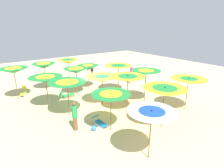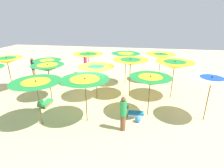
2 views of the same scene
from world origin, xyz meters
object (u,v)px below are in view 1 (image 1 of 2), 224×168
(beach_umbrella_5, at_px, (164,92))
(lounger_1, at_px, (100,122))
(beach_umbrella_1, at_px, (146,73))
(beach_umbrella_9, at_px, (44,66))
(beach_umbrella_2, at_px, (118,67))
(beachgoer_0, at_px, (132,74))
(beach_umbrella_4, at_px, (68,61))
(beach_umbrella_8, at_px, (76,71))
(beach_umbrella_12, at_px, (67,85))
(beach_umbrella_13, at_px, (46,79))
(beach_ball, at_px, (94,128))
(beach_umbrella_0, at_px, (189,81))
(lounger_2, at_px, (67,95))
(beachgoer_1, at_px, (75,116))
(beach_umbrella_6, at_px, (128,79))
(beach_umbrella_7, at_px, (102,79))
(lounger_0, at_px, (23,92))
(beach_umbrella_14, at_px, (14,71))
(beachgoer_2, at_px, (92,70))
(beach_umbrella_11, at_px, (111,97))
(beach_umbrella_3, at_px, (88,68))

(beach_umbrella_5, bearing_deg, lounger_1, -129.04)
(beach_umbrella_1, relative_size, beach_umbrella_9, 1.00)
(beach_umbrella_2, relative_size, lounger_1, 1.97)
(beachgoer_0, bearing_deg, beach_umbrella_4, -103.62)
(beach_umbrella_8, height_order, beach_umbrella_12, beach_umbrella_8)
(beach_umbrella_13, relative_size, beach_ball, 7.71)
(beach_umbrella_0, height_order, beach_umbrella_4, beach_umbrella_4)
(lounger_2, height_order, beachgoer_1, beachgoer_1)
(beach_umbrella_0, xyz_separation_m, beach_umbrella_1, (-2.60, -1.27, 0.22))
(beach_umbrella_6, height_order, beach_umbrella_9, beach_umbrella_6)
(beach_umbrella_1, xyz_separation_m, beach_umbrella_12, (-1.31, -5.45, -0.21))
(beach_umbrella_4, bearing_deg, beach_umbrella_7, -1.01)
(lounger_1, distance_m, lounger_2, 5.13)
(beach_umbrella_13, distance_m, lounger_0, 4.05)
(beach_umbrella_2, distance_m, beach_umbrella_14, 8.01)
(beach_umbrella_4, distance_m, beachgoer_1, 8.86)
(beach_umbrella_5, relative_size, beach_umbrella_6, 0.96)
(beach_umbrella_14, relative_size, lounger_1, 2.05)
(beach_umbrella_13, bearing_deg, beach_umbrella_0, 51.21)
(beach_umbrella_6, distance_m, beach_umbrella_9, 7.99)
(beach_ball, bearing_deg, beach_umbrella_5, 58.91)
(beach_umbrella_1, distance_m, lounger_2, 6.38)
(beach_umbrella_6, xyz_separation_m, lounger_1, (0.44, -2.42, -2.09))
(beachgoer_2, bearing_deg, beach_ball, 149.91)
(beachgoer_2, bearing_deg, lounger_2, 128.20)
(beach_umbrella_11, height_order, beach_umbrella_12, beach_umbrella_12)
(beachgoer_2, bearing_deg, beach_umbrella_5, 170.32)
(beach_umbrella_11, bearing_deg, beach_umbrella_8, 171.69)
(beach_umbrella_2, bearing_deg, beach_umbrella_1, 7.68)
(beach_umbrella_12, relative_size, lounger_0, 1.81)
(beach_umbrella_3, distance_m, lounger_2, 3.18)
(beach_umbrella_2, xyz_separation_m, lounger_0, (-4.12, -6.69, -1.99))
(beach_umbrella_9, height_order, beach_ball, beach_umbrella_9)
(beach_umbrella_7, bearing_deg, lounger_2, -149.43)
(beach_umbrella_9, xyz_separation_m, beach_umbrella_14, (0.68, -2.40, 0.07))
(beach_umbrella_4, bearing_deg, beach_umbrella_12, -23.67)
(beach_umbrella_1, height_order, beach_umbrella_14, beach_umbrella_14)
(beach_umbrella_8, bearing_deg, lounger_0, -125.70)
(lounger_2, bearing_deg, beach_umbrella_11, -87.91)
(beach_umbrella_5, distance_m, beach_umbrella_8, 7.59)
(beach_umbrella_3, relative_size, beach_umbrella_14, 0.87)
(beach_umbrella_3, height_order, beach_umbrella_11, beach_umbrella_11)
(beach_umbrella_11, distance_m, beachgoer_1, 2.21)
(beach_umbrella_0, height_order, beach_umbrella_12, beach_umbrella_12)
(beach_umbrella_6, height_order, beach_umbrella_7, beach_umbrella_6)
(beach_umbrella_3, bearing_deg, lounger_0, -107.99)
(beach_umbrella_0, height_order, beach_umbrella_6, beach_umbrella_6)
(beach_umbrella_0, relative_size, beach_ball, 7.78)
(beach_umbrella_13, height_order, lounger_2, beach_umbrella_13)
(beach_umbrella_2, xyz_separation_m, beachgoer_0, (-1.10, 2.49, -1.25))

